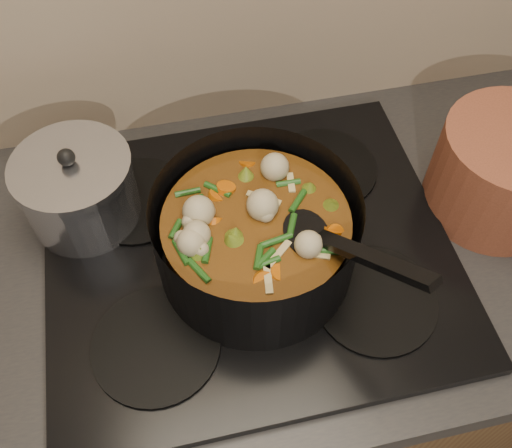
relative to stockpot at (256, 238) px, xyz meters
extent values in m
cube|color=brown|center=(-0.01, 0.03, -0.57)|extent=(2.60, 0.60, 0.86)
cube|color=black|center=(-0.01, 0.03, -0.11)|extent=(2.64, 0.64, 0.05)
cube|color=black|center=(-0.01, 0.03, -0.08)|extent=(0.62, 0.54, 0.02)
cylinder|color=black|center=(-0.17, -0.10, -0.06)|extent=(0.18, 0.18, 0.01)
cylinder|color=black|center=(0.15, -0.10, -0.06)|extent=(0.18, 0.18, 0.01)
cylinder|color=black|center=(-0.17, 0.16, -0.06)|extent=(0.18, 0.18, 0.01)
cylinder|color=black|center=(0.15, 0.16, -0.06)|extent=(0.18, 0.18, 0.01)
cylinder|color=black|center=(0.00, 0.00, 0.00)|extent=(0.36, 0.36, 0.14)
cylinder|color=black|center=(0.00, 0.00, -0.06)|extent=(0.28, 0.28, 0.01)
cylinder|color=brown|center=(0.00, 0.00, -0.01)|extent=(0.26, 0.26, 0.10)
cylinder|color=#C55909|center=(0.04, 0.00, 0.04)|extent=(0.03, 0.03, 0.03)
cylinder|color=#C55909|center=(0.04, 0.06, 0.04)|extent=(0.04, 0.04, 0.03)
cylinder|color=#C55909|center=(-0.04, 0.09, 0.04)|extent=(0.04, 0.04, 0.03)
cylinder|color=#C55909|center=(-0.05, 0.01, 0.04)|extent=(0.03, 0.03, 0.03)
cylinder|color=#C55909|center=(-0.06, -0.06, 0.04)|extent=(0.04, 0.04, 0.03)
cylinder|color=#C55909|center=(0.01, -0.04, 0.04)|extent=(0.04, 0.04, 0.03)
cylinder|color=#C55909|center=(0.07, -0.02, 0.04)|extent=(0.04, 0.04, 0.03)
cylinder|color=#C55909|center=(0.08, 0.06, 0.04)|extent=(0.03, 0.03, 0.03)
cylinder|color=#C55909|center=(-0.01, 0.05, 0.04)|extent=(0.04, 0.04, 0.03)
cylinder|color=#C55909|center=(-0.08, 0.04, 0.04)|extent=(0.04, 0.04, 0.03)
sphere|color=tan|center=(0.06, 0.00, 0.05)|extent=(0.04, 0.04, 0.04)
sphere|color=tan|center=(0.01, 0.06, 0.05)|extent=(0.04, 0.04, 0.04)
sphere|color=tan|center=(-0.06, 0.02, 0.05)|extent=(0.04, 0.04, 0.04)
sphere|color=tan|center=(-0.03, -0.05, 0.05)|extent=(0.04, 0.04, 0.04)
sphere|color=tan|center=(0.05, -0.03, 0.05)|extent=(0.04, 0.04, 0.04)
sphere|color=tan|center=(0.04, 0.04, 0.05)|extent=(0.04, 0.04, 0.04)
cone|color=olive|center=(-0.04, -0.07, 0.05)|extent=(0.04, 0.04, 0.03)
cone|color=olive|center=(0.07, -0.05, 0.05)|extent=(0.04, 0.04, 0.03)
cone|color=olive|center=(0.06, 0.06, 0.05)|extent=(0.04, 0.04, 0.03)
cone|color=olive|center=(-0.05, 0.07, 0.05)|extent=(0.04, 0.04, 0.03)
cone|color=olive|center=(-0.07, -0.04, 0.05)|extent=(0.04, 0.04, 0.03)
cone|color=olive|center=(0.03, -0.08, 0.05)|extent=(0.04, 0.04, 0.03)
cylinder|color=#1D5418|center=(0.03, 0.03, 0.05)|extent=(0.01, 0.04, 0.01)
cylinder|color=#1D5418|center=(0.00, 0.10, 0.05)|extent=(0.04, 0.03, 0.01)
cylinder|color=#1D5418|center=(-0.06, 0.06, 0.05)|extent=(0.04, 0.02, 0.01)
cylinder|color=#1D5418|center=(-0.06, 0.00, 0.05)|extent=(0.03, 0.04, 0.01)
cylinder|color=#1D5418|center=(-0.03, -0.03, 0.05)|extent=(0.03, 0.04, 0.01)
cylinder|color=#1D5418|center=(0.00, -0.10, 0.05)|extent=(0.04, 0.02, 0.01)
cylinder|color=#1D5418|center=(0.06, -0.06, 0.05)|extent=(0.04, 0.03, 0.01)
cylinder|color=#1D5418|center=(0.06, 0.00, 0.05)|extent=(0.01, 0.04, 0.01)
cylinder|color=#1D5418|center=(0.03, 0.03, 0.05)|extent=(0.04, 0.03, 0.01)
cylinder|color=#1D5418|center=(0.00, 0.10, 0.05)|extent=(0.04, 0.02, 0.01)
cylinder|color=#1D5418|center=(-0.06, 0.06, 0.05)|extent=(0.02, 0.04, 0.01)
cylinder|color=#1D5418|center=(-0.06, 0.00, 0.05)|extent=(0.03, 0.04, 0.01)
cylinder|color=#1D5418|center=(-0.03, -0.03, 0.05)|extent=(0.04, 0.02, 0.01)
cylinder|color=#1D5418|center=(0.00, -0.10, 0.05)|extent=(0.04, 0.03, 0.01)
cylinder|color=#1D5418|center=(0.06, -0.05, 0.05)|extent=(0.01, 0.04, 0.01)
cube|color=tan|center=(-0.07, -0.01, 0.04)|extent=(0.04, 0.01, 0.00)
cube|color=tan|center=(0.01, -0.07, 0.04)|extent=(0.02, 0.04, 0.00)
cube|color=tan|center=(0.07, 0.02, 0.04)|extent=(0.04, 0.03, 0.00)
cube|color=tan|center=(-0.02, 0.07, 0.04)|extent=(0.04, 0.04, 0.00)
cube|color=tan|center=(-0.07, -0.02, 0.04)|extent=(0.03, 0.04, 0.00)
ellipsoid|color=black|center=(0.06, -0.04, 0.04)|extent=(0.07, 0.08, 0.01)
cube|color=black|center=(0.11, -0.12, 0.09)|extent=(0.10, 0.16, 0.11)
cylinder|color=silver|center=(-0.25, 0.15, -0.01)|extent=(0.17, 0.17, 0.11)
cylinder|color=silver|center=(-0.25, 0.15, 0.05)|extent=(0.18, 0.18, 0.01)
sphere|color=black|center=(-0.25, 0.15, 0.07)|extent=(0.03, 0.03, 0.03)
cylinder|color=brown|center=(0.41, 0.04, -0.01)|extent=(0.25, 0.25, 0.16)
camera|label=1|loc=(-0.10, -0.45, 0.67)|focal=40.00mm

